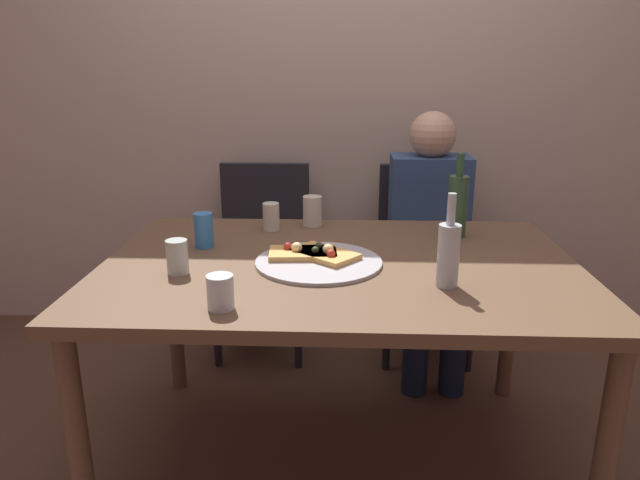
# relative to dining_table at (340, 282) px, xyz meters

# --- Properties ---
(ground_plane) EXTENTS (8.00, 8.00, 0.00)m
(ground_plane) POSITION_rel_dining_table_xyz_m (0.00, 0.00, -0.68)
(ground_plane) COLOR #513828
(back_wall) EXTENTS (6.00, 0.10, 2.60)m
(back_wall) POSITION_rel_dining_table_xyz_m (0.00, 1.21, 0.62)
(back_wall) COLOR #BCA893
(back_wall) RESTS_ON ground_plane
(dining_table) EXTENTS (1.54, 1.04, 0.76)m
(dining_table) POSITION_rel_dining_table_xyz_m (0.00, 0.00, 0.00)
(dining_table) COLOR brown
(dining_table) RESTS_ON ground_plane
(pizza_tray) EXTENTS (0.41, 0.41, 0.01)m
(pizza_tray) POSITION_rel_dining_table_xyz_m (-0.07, -0.03, 0.08)
(pizza_tray) COLOR #ADADB2
(pizza_tray) RESTS_ON dining_table
(pizza_slice_last) EXTENTS (0.25, 0.24, 0.05)m
(pizza_slice_last) POSITION_rel_dining_table_xyz_m (-0.05, 0.01, 0.10)
(pizza_slice_last) COLOR tan
(pizza_slice_last) RESTS_ON pizza_tray
(pizza_slice_extra) EXTENTS (0.23, 0.14, 0.05)m
(pizza_slice_extra) POSITION_rel_dining_table_xyz_m (-0.12, 0.01, 0.10)
(pizza_slice_extra) COLOR tan
(pizza_slice_extra) RESTS_ON pizza_tray
(wine_bottle) EXTENTS (0.06, 0.06, 0.27)m
(wine_bottle) POSITION_rel_dining_table_xyz_m (0.31, -0.21, 0.17)
(wine_bottle) COLOR #B2BCC1
(wine_bottle) RESTS_ON dining_table
(beer_bottle) EXTENTS (0.07, 0.07, 0.31)m
(beer_bottle) POSITION_rel_dining_table_xyz_m (0.43, 0.31, 0.19)
(beer_bottle) COLOR #2D5133
(beer_bottle) RESTS_ON dining_table
(tumbler_near) EXTENTS (0.06, 0.06, 0.11)m
(tumbler_near) POSITION_rel_dining_table_xyz_m (-0.27, 0.36, 0.13)
(tumbler_near) COLOR beige
(tumbler_near) RESTS_ON dining_table
(tumbler_far) EXTENTS (0.07, 0.07, 0.09)m
(tumbler_far) POSITION_rel_dining_table_xyz_m (-0.31, -0.39, 0.12)
(tumbler_far) COLOR silver
(tumbler_far) RESTS_ON dining_table
(wine_glass) EXTENTS (0.07, 0.07, 0.11)m
(wine_glass) POSITION_rel_dining_table_xyz_m (-0.49, -0.13, 0.13)
(wine_glass) COLOR #B7C6BC
(wine_glass) RESTS_ON dining_table
(short_glass) EXTENTS (0.07, 0.07, 0.12)m
(short_glass) POSITION_rel_dining_table_xyz_m (-0.11, 0.43, 0.13)
(short_glass) COLOR beige
(short_glass) RESTS_ON dining_table
(soda_can) EXTENTS (0.07, 0.07, 0.12)m
(soda_can) POSITION_rel_dining_table_xyz_m (-0.48, 0.13, 0.13)
(soda_can) COLOR #337AC1
(soda_can) RESTS_ON dining_table
(chair_left) EXTENTS (0.44, 0.44, 0.90)m
(chair_left) POSITION_rel_dining_table_xyz_m (-0.38, 0.92, -0.17)
(chair_left) COLOR black
(chair_left) RESTS_ON ground_plane
(chair_right) EXTENTS (0.44, 0.44, 0.90)m
(chair_right) POSITION_rel_dining_table_xyz_m (0.41, 0.92, -0.17)
(chair_right) COLOR black
(chair_right) RESTS_ON ground_plane
(guest_in_sweater) EXTENTS (0.36, 0.56, 1.17)m
(guest_in_sweater) POSITION_rel_dining_table_xyz_m (0.41, 0.77, -0.04)
(guest_in_sweater) COLOR navy
(guest_in_sweater) RESTS_ON ground_plane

